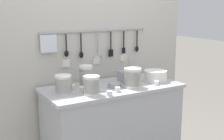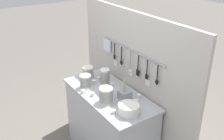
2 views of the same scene
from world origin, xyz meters
name	(u,v)px [view 2 (image 2 of 2)]	position (x,y,z in m)	size (l,w,h in m)	color
counter	(109,126)	(0.00, 0.00, 0.47)	(1.25, 0.59, 0.94)	#ADAFB5
back_wall	(132,86)	(0.00, 0.33, 0.93)	(2.05, 0.11, 1.86)	#BCB7AD
bowl_stack_wide_centre	(106,95)	(0.14, -0.13, 1.03)	(0.15, 0.15, 0.17)	silver
bowl_stack_tall_left	(105,77)	(-0.22, 0.08, 1.04)	(0.12, 0.12, 0.20)	silver
bowl_stack_short_front	(88,73)	(-0.47, -0.01, 1.02)	(0.14, 0.14, 0.16)	silver
bowl_stack_nested_right	(85,81)	(-0.28, -0.16, 1.02)	(0.13, 0.13, 0.16)	silver
plate_stack	(129,109)	(0.45, -0.06, 0.99)	(0.22, 0.22, 0.10)	silver
steel_mixing_bowl	(106,93)	(0.00, -0.05, 0.96)	(0.12, 0.12, 0.04)	#93969E
cutlery_caddy	(125,95)	(0.20, 0.08, 1.00)	(0.12, 0.12, 0.26)	#93969E
cup_front_left	(92,94)	(-0.06, -0.19, 0.96)	(0.05, 0.05, 0.04)	silver
cup_mid_row	(112,84)	(-0.13, 0.13, 0.96)	(0.05, 0.05, 0.04)	silver
cup_back_left	(94,82)	(-0.32, -0.03, 0.96)	(0.05, 0.05, 0.04)	silver
cup_centre	(114,112)	(0.36, -0.18, 0.96)	(0.05, 0.05, 0.04)	silver
cup_edge_far	(136,101)	(0.34, 0.13, 0.96)	(0.05, 0.05, 0.04)	silver
cup_back_right	(83,92)	(-0.17, -0.25, 0.96)	(0.05, 0.05, 0.04)	silver
cup_edge_near	(139,96)	(0.27, 0.23, 0.96)	(0.05, 0.05, 0.04)	silver
cup_beside_plates	(99,79)	(-0.35, 0.07, 0.96)	(0.05, 0.05, 0.04)	silver
cup_front_right	(108,76)	(-0.33, 0.21, 0.96)	(0.05, 0.05, 0.04)	silver
cup_by_caddy	(128,103)	(0.32, 0.03, 0.96)	(0.05, 0.05, 0.04)	silver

